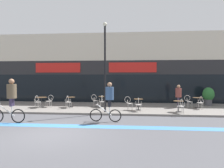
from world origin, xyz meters
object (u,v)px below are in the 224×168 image
cyclist_0 (11,97)px  bistro_table_4 (179,104)px  bistro_table_2 (103,99)px  lamp_post (105,61)px  bistro_table_5 (198,101)px  cafe_chair_4_near (181,105)px  bistro_table_1 (71,100)px  cafe_chair_5_near (200,102)px  cafe_chair_2_side (95,100)px  cafe_chair_1_near (68,101)px  cafe_chair_3_near (139,104)px  pedestrian_near_end (178,94)px  cafe_chair_3_side (129,102)px  cafe_chair_0_near (37,101)px  cyclist_1 (109,99)px  cafe_chair_2_near (102,101)px  planter_pot (208,95)px  cafe_chair_0_side (50,100)px  bistro_table_3 (138,102)px  bistro_table_0 (41,100)px  cafe_chair_5_side (189,101)px

cyclist_0 → bistro_table_4: bearing=-161.9°
bistro_table_2 → lamp_post: (0.44, -2.35, 2.66)m
bistro_table_5 → lamp_post: bearing=-159.2°
cafe_chair_4_near → bistro_table_4: bearing=-5.0°
lamp_post → bistro_table_1: bearing=145.3°
cafe_chair_5_near → cafe_chair_2_side: bearing=80.6°
cafe_chair_1_near → cafe_chair_3_near: same height
cafe_chair_5_near → pedestrian_near_end: size_ratio=0.55×
cafe_chair_3_side → cafe_chair_4_near: (3.15, -1.09, 0.00)m
bistro_table_1 → cafe_chair_1_near: cafe_chair_1_near is taller
cafe_chair_0_near → cyclist_1: size_ratio=0.44×
bistro_table_5 → cafe_chair_2_near: 6.80m
bistro_table_2 → cafe_chair_3_side: cafe_chair_3_side is taller
bistro_table_1 → cafe_chair_3_side: cafe_chair_3_side is taller
cafe_chair_3_near → planter_pot: planter_pot is taller
bistro_table_5 → cafe_chair_5_near: size_ratio=0.83×
bistro_table_1 → cafe_chair_3_side: (4.27, -0.95, -0.01)m
cafe_chair_3_side → cyclist_0: 7.21m
cafe_chair_1_near → planter_pot: size_ratio=0.65×
cafe_chair_0_near → cyclist_1: bearing=-114.5°
cafe_chair_1_near → cafe_chair_3_side: same height
cafe_chair_0_side → cafe_chair_3_near: same height
bistro_table_3 → cafe_chair_1_near: cafe_chair_1_near is taller
bistro_table_2 → cafe_chair_1_near: (-2.35, -1.05, -0.04)m
bistro_table_0 → cafe_chair_5_side: bearing=3.7°
bistro_table_2 → cafe_chair_5_side: (6.14, 0.06, -0.04)m
cafe_chair_2_side → planter_pot: (8.59, 1.48, 0.25)m
bistro_table_2 → cafe_chair_0_side: 3.92m
cyclist_0 → cafe_chair_2_near: bearing=-133.3°
bistro_table_3 → bistro_table_4: bistro_table_3 is taller
bistro_table_1 → bistro_table_5: bistro_table_5 is taller
bistro_table_0 → cafe_chair_0_side: bearing=-0.4°
cyclist_1 → pedestrian_near_end: 6.62m
cafe_chair_3_near → cafe_chair_5_side: 4.15m
cafe_chair_0_side → planter_pot: bearing=-166.7°
bistro_table_0 → bistro_table_3: bistro_table_3 is taller
bistro_table_3 → cafe_chair_3_near: (-0.00, -0.63, -0.01)m
cafe_chair_2_near → bistro_table_3: bearing=-107.0°
cyclist_0 → cafe_chair_4_near: bearing=-165.4°
cafe_chair_3_side → cyclist_1: 3.48m
cafe_chair_0_side → lamp_post: lamp_post is taller
bistro_table_4 → planter_pot: 4.43m
cafe_chair_1_near → cyclist_0: 4.73m
cafe_chair_5_side → pedestrian_near_end: (-0.69, 0.11, 0.45)m
bistro_table_4 → bistro_table_5: size_ratio=0.95×
cafe_chair_3_near → cafe_chair_3_side: bearing=47.0°
cafe_chair_3_side → lamp_post: size_ratio=0.16×
bistro_table_4 → cafe_chair_5_side: bearing=60.5°
bistro_table_0 → cafe_chair_1_near: cafe_chair_1_near is taller
cafe_chair_1_near → cafe_chair_5_near: bearing=-85.3°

